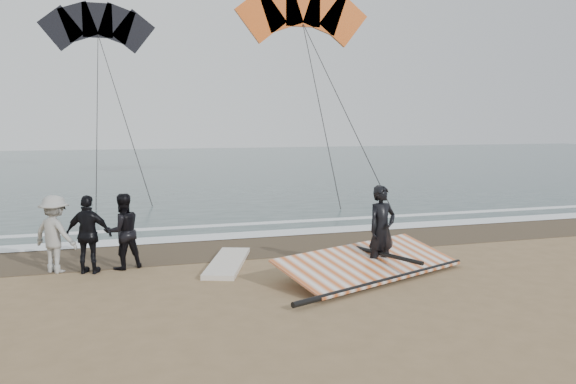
# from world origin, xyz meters

# --- Properties ---
(ground) EXTENTS (120.00, 120.00, 0.00)m
(ground) POSITION_xyz_m (0.00, 0.00, 0.00)
(ground) COLOR #8C704C
(ground) RESTS_ON ground
(sea) EXTENTS (120.00, 54.00, 0.02)m
(sea) POSITION_xyz_m (0.00, 33.00, 0.01)
(sea) COLOR #233838
(sea) RESTS_ON ground
(wet_sand) EXTENTS (120.00, 2.80, 0.01)m
(wet_sand) POSITION_xyz_m (0.00, 4.50, 0.01)
(wet_sand) COLOR #4C3D2B
(wet_sand) RESTS_ON ground
(foam_near) EXTENTS (120.00, 0.90, 0.01)m
(foam_near) POSITION_xyz_m (0.00, 5.90, 0.03)
(foam_near) COLOR white
(foam_near) RESTS_ON sea
(foam_far) EXTENTS (120.00, 0.45, 0.01)m
(foam_far) POSITION_xyz_m (0.00, 7.60, 0.03)
(foam_far) COLOR white
(foam_far) RESTS_ON sea
(man_main) EXTENTS (0.79, 0.62, 1.90)m
(man_main) POSITION_xyz_m (0.58, 1.17, 0.95)
(man_main) COLOR black
(man_main) RESTS_ON ground
(board_white) EXTENTS (1.61, 2.29, 0.09)m
(board_white) POSITION_xyz_m (0.57, 2.17, 0.05)
(board_white) COLOR white
(board_white) RESTS_ON ground
(board_cream) EXTENTS (1.55, 2.69, 0.11)m
(board_cream) POSITION_xyz_m (-2.48, 2.79, 0.05)
(board_cream) COLOR silver
(board_cream) RESTS_ON ground
(trio_cluster) EXTENTS (2.51, 1.25, 1.70)m
(trio_cluster) POSITION_xyz_m (-5.52, 3.14, 0.84)
(trio_cluster) COLOR black
(trio_cluster) RESTS_ON ground
(sail_rig) EXTENTS (4.52, 3.27, 0.52)m
(sail_rig) POSITION_xyz_m (0.18, 1.15, 0.20)
(sail_rig) COLOR black
(sail_rig) RESTS_ON ground
(kite_red) EXTENTS (7.75, 4.25, 11.61)m
(kite_red) POSITION_xyz_m (4.24, 17.69, 8.37)
(kite_red) COLOR orange
(kite_red) RESTS_ON ground
(kite_dark) EXTENTS (7.34, 7.24, 16.50)m
(kite_dark) POSITION_xyz_m (-5.69, 26.10, 8.61)
(kite_dark) COLOR black
(kite_dark) RESTS_ON ground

